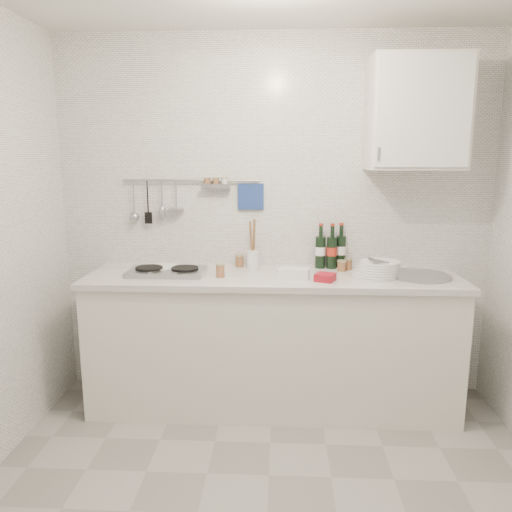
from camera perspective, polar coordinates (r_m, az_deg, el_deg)
The scene contains 14 objects.
back_wall at distance 3.51m, azimuth 2.03°, elevation 4.21°, with size 3.00×0.02×2.50m, color silver.
counter at distance 3.42m, azimuth 1.96°, elevation -10.11°, with size 2.44×0.64×0.96m.
wall_rail at distance 3.52m, azimuth -7.77°, elevation 7.01°, with size 0.98×0.09×0.34m.
wall_cabinet at distance 3.42m, azimuth 17.87°, elevation 15.24°, with size 0.60×0.38×0.70m.
plate_stack_hob at distance 3.45m, azimuth -10.98°, elevation -1.40°, with size 0.24×0.24×0.03m.
plate_stack_sink at distance 3.31m, azimuth 13.69°, elevation -1.47°, with size 0.31×0.30×0.11m.
wine_bottles at distance 3.50m, azimuth 8.58°, elevation 1.15°, with size 0.22×0.12×0.31m.
butter_dish at distance 3.21m, azimuth 4.33°, elevation -1.94°, with size 0.20×0.10×0.06m, color white.
strawberry_punnet at distance 3.14m, azimuth 7.90°, elevation -2.43°, with size 0.11×0.11×0.05m, color red.
utensil_crock at distance 3.46m, azimuth -0.40°, elevation -0.07°, with size 0.08×0.08×0.35m.
jar_a at distance 3.52m, azimuth -1.91°, elevation -0.53°, with size 0.06×0.06×0.09m.
jar_b at distance 3.48m, azimuth 10.50°, elevation -0.89°, with size 0.06×0.06×0.08m.
jar_c at distance 3.43m, azimuth 9.76°, elevation -1.09°, with size 0.06×0.06×0.07m.
jar_d at distance 3.21m, azimuth -4.10°, elevation -1.64°, with size 0.06×0.06×0.09m.
Camera 1 is at (0.05, -2.09, 1.68)m, focal length 35.00 mm.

